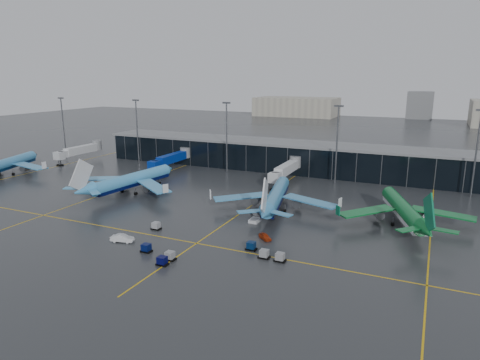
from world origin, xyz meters
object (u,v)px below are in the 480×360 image
at_px(airliner_klm_near, 276,188).
at_px(mobile_airstair, 255,219).
at_px(service_van_white, 122,238).
at_px(baggage_carts, 203,249).
at_px(airliner_aer_lingus, 404,200).
at_px(airliner_klm_west, 7,157).
at_px(service_van_red, 265,237).
at_px(airliner_arkefly, 133,172).

height_order(airliner_klm_near, mobile_airstair, airliner_klm_near).
height_order(airliner_klm_near, service_van_white, airliner_klm_near).
distance_m(baggage_carts, mobile_airstair, 21.71).
bearing_deg(airliner_aer_lingus, airliner_klm_west, 161.71).
relative_size(airliner_klm_near, airliner_aer_lingus, 1.03).
distance_m(baggage_carts, service_van_red, 14.74).
relative_size(airliner_aer_lingus, service_van_white, 7.62).
relative_size(airliner_klm_west, mobile_airstair, 11.60).
height_order(airliner_arkefly, service_van_red, airliner_arkefly).
relative_size(airliner_arkefly, service_van_red, 10.79).
distance_m(airliner_klm_west, service_van_red, 109.75).
bearing_deg(service_van_white, airliner_aer_lingus, -69.41).
bearing_deg(baggage_carts, airliner_klm_west, 161.57).
distance_m(airliner_klm_near, mobile_airstair, 12.64).
bearing_deg(mobile_airstair, airliner_klm_near, 83.55).
bearing_deg(airliner_aer_lingus, service_van_red, -157.53).
xyz_separation_m(airliner_klm_near, service_van_red, (5.22, -21.07, -5.40)).
bearing_deg(service_van_white, airliner_klm_near, -46.49).
relative_size(airliner_klm_near, service_van_red, 10.32).
bearing_deg(mobile_airstair, service_van_white, -131.58).
height_order(airliner_arkefly, service_van_white, airliner_arkefly).
relative_size(service_van_red, service_van_white, 0.76).
relative_size(baggage_carts, mobile_airstair, 9.90).
relative_size(airliner_klm_west, service_van_white, 8.00).
xyz_separation_m(airliner_arkefly, service_van_red, (50.56, -19.40, -5.67)).
distance_m(airliner_arkefly, airliner_aer_lingus, 76.82).
xyz_separation_m(airliner_klm_west, baggage_carts, (98.94, -32.97, -5.38)).
bearing_deg(service_van_red, airliner_arkefly, 110.25).
distance_m(airliner_aer_lingus, service_van_red, 35.44).
bearing_deg(airliner_klm_west, service_van_white, -41.87).
xyz_separation_m(airliner_aer_lingus, mobile_airstair, (-32.61, -13.69, -5.07)).
relative_size(airliner_klm_west, baggage_carts, 1.17).
height_order(airliner_klm_near, baggage_carts, airliner_klm_near).
distance_m(airliner_aer_lingus, baggage_carts, 49.81).
height_order(airliner_arkefly, baggage_carts, airliner_arkefly).
bearing_deg(airliner_aer_lingus, baggage_carts, -153.87).
distance_m(airliner_klm_near, airliner_aer_lingus, 31.46).
relative_size(baggage_carts, service_van_white, 6.83).
bearing_deg(baggage_carts, service_van_white, -173.74).
height_order(airliner_arkefly, mobile_airstair, airliner_arkefly).
distance_m(airliner_klm_west, mobile_airstair, 101.90).
bearing_deg(service_van_red, mobile_airstair, 75.03).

